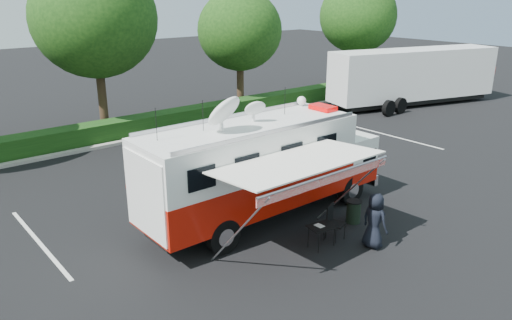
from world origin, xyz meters
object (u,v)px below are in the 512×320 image
(folding_table, at_px, (322,227))
(trash_bin, at_px, (354,211))
(command_truck, at_px, (264,167))
(semi_trailer, at_px, (413,76))

(folding_table, relative_size, trash_bin, 1.17)
(command_truck, distance_m, semi_trailer, 20.25)
(command_truck, bearing_deg, folding_table, -89.62)
(folding_table, xyz_separation_m, semi_trailer, (18.93, 9.76, 1.27))
(trash_bin, bearing_deg, command_truck, 133.73)
(folding_table, height_order, trash_bin, trash_bin)
(command_truck, height_order, trash_bin, command_truck)
(command_truck, bearing_deg, trash_bin, -46.27)
(command_truck, xyz_separation_m, semi_trailer, (18.95, 7.13, 0.10))
(command_truck, relative_size, trash_bin, 11.57)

